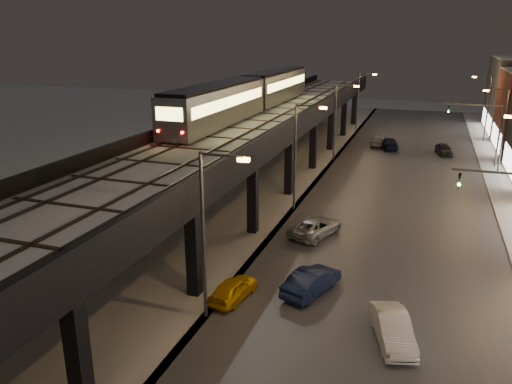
% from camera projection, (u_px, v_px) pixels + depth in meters
% --- Properties ---
extents(road_surface, '(17.00, 120.00, 0.06)m').
position_uv_depth(road_surface, '(396.00, 205.00, 43.76)').
color(road_surface, '#46474D').
rests_on(road_surface, ground).
extents(under_viaduct_pavement, '(11.00, 120.00, 0.06)m').
position_uv_depth(under_viaduct_pavement, '(251.00, 190.00, 47.98)').
color(under_viaduct_pavement, '#9FA1A8').
rests_on(under_viaduct_pavement, ground).
extents(elevated_viaduct, '(9.00, 100.00, 6.30)m').
position_uv_depth(elevated_viaduct, '(239.00, 139.00, 43.44)').
color(elevated_viaduct, black).
rests_on(elevated_viaduct, ground).
extents(viaduct_trackbed, '(8.40, 100.00, 0.32)m').
position_uv_depth(viaduct_trackbed, '(239.00, 130.00, 43.33)').
color(viaduct_trackbed, '#B2B7C1').
rests_on(viaduct_trackbed, elevated_viaduct).
extents(viaduct_parapet_streetside, '(0.30, 100.00, 1.10)m').
position_uv_depth(viaduct_parapet_streetside, '(288.00, 128.00, 41.85)').
color(viaduct_parapet_streetside, black).
rests_on(viaduct_parapet_streetside, elevated_viaduct).
extents(viaduct_parapet_far, '(0.30, 100.00, 1.10)m').
position_uv_depth(viaduct_parapet_far, '(194.00, 122.00, 44.57)').
color(viaduct_parapet_far, black).
rests_on(viaduct_parapet_far, elevated_viaduct).
extents(streetlight_left_1, '(2.57, 0.28, 9.00)m').
position_uv_depth(streetlight_left_1, '(208.00, 226.00, 24.85)').
color(streetlight_left_1, '#38383A').
rests_on(streetlight_left_1, ground).
extents(streetlight_left_2, '(2.57, 0.28, 9.00)m').
position_uv_depth(streetlight_left_2, '(298.00, 150.00, 41.06)').
color(streetlight_left_2, '#38383A').
rests_on(streetlight_left_2, ground).
extents(streetlight_left_3, '(2.57, 0.28, 9.00)m').
position_uv_depth(streetlight_left_3, '(338.00, 117.00, 57.27)').
color(streetlight_left_3, '#38383A').
rests_on(streetlight_left_3, ground).
extents(streetlight_right_3, '(2.56, 0.28, 9.00)m').
position_uv_depth(streetlight_right_3, '(502.00, 126.00, 51.91)').
color(streetlight_right_3, '#38383A').
rests_on(streetlight_right_3, ground).
extents(streetlight_left_4, '(2.57, 0.28, 9.00)m').
position_uv_depth(streetlight_left_4, '(360.00, 99.00, 73.48)').
color(streetlight_left_4, '#38383A').
rests_on(streetlight_left_4, ground).
extents(streetlight_right_4, '(2.56, 0.28, 9.00)m').
position_uv_depth(streetlight_right_4, '(486.00, 104.00, 68.12)').
color(streetlight_right_4, '#38383A').
rests_on(streetlight_right_4, ground).
extents(traffic_light_rig_b, '(6.10, 0.34, 7.00)m').
position_uv_depth(traffic_light_rig_b, '(489.00, 127.00, 55.11)').
color(traffic_light_rig_b, '#38383A').
rests_on(traffic_light_rig_b, ground).
extents(subway_train, '(2.97, 35.86, 3.55)m').
position_uv_depth(subway_train, '(251.00, 93.00, 52.60)').
color(subway_train, gray).
rests_on(subway_train, viaduct_trackbed).
extents(car_taxi, '(2.05, 3.88, 1.26)m').
position_uv_depth(car_taxi, '(233.00, 290.00, 28.05)').
color(car_taxi, '#E2A502').
rests_on(car_taxi, ground).
extents(car_near_white, '(2.88, 4.69, 1.46)m').
position_uv_depth(car_near_white, '(312.00, 282.00, 28.73)').
color(car_near_white, '#0F193A').
rests_on(car_near_white, ground).
extents(car_mid_silver, '(3.73, 5.35, 1.36)m').
position_uv_depth(car_mid_silver, '(316.00, 227.00, 36.94)').
color(car_mid_silver, '#93959A').
rests_on(car_mid_silver, ground).
extents(car_mid_dark, '(2.95, 5.09, 1.39)m').
position_uv_depth(car_mid_dark, '(389.00, 144.00, 64.99)').
color(car_mid_dark, black).
rests_on(car_mid_dark, ground).
extents(car_far_white, '(1.96, 4.55, 1.53)m').
position_uv_depth(car_far_white, '(379.00, 140.00, 66.83)').
color(car_far_white, '#949597').
rests_on(car_far_white, ground).
extents(car_onc_silver, '(2.69, 4.55, 1.42)m').
position_uv_depth(car_onc_silver, '(393.00, 330.00, 24.11)').
color(car_onc_silver, silver).
rests_on(car_onc_silver, ground).
extents(car_onc_red, '(2.42, 4.21, 1.35)m').
position_uv_depth(car_onc_red, '(444.00, 150.00, 61.81)').
color(car_onc_red, black).
rests_on(car_onc_red, ground).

